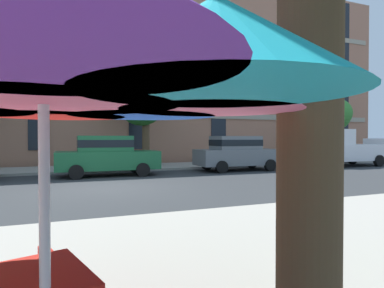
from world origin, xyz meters
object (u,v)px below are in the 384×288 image
(street_tree_right, at_px, (335,116))
(patio_umbrella, at_px, (43,65))
(sedan_green, at_px, (107,154))
(sedan_gray, at_px, (237,152))
(pickup_white, at_px, (343,149))
(street_tree_middle, at_px, (140,99))

(street_tree_right, bearing_deg, patio_umbrella, -138.59)
(sedan_green, distance_m, sedan_gray, 6.55)
(street_tree_right, height_order, patio_umbrella, street_tree_right)
(pickup_white, relative_size, patio_umbrella, 1.59)
(sedan_gray, bearing_deg, pickup_white, 0.00)
(street_tree_middle, distance_m, street_tree_right, 14.27)
(street_tree_middle, bearing_deg, street_tree_right, 1.01)
(sedan_gray, distance_m, patio_umbrella, 15.19)
(patio_umbrella, bearing_deg, sedan_gray, 57.00)
(sedan_gray, xyz_separation_m, street_tree_right, (9.81, 3.22, 2.32))
(street_tree_middle, xyz_separation_m, street_tree_right, (14.25, 0.25, -0.57))
(patio_umbrella, bearing_deg, street_tree_middle, 76.37)
(pickup_white, xyz_separation_m, street_tree_middle, (-11.60, 2.97, 2.81))
(sedan_gray, relative_size, street_tree_right, 0.98)
(sedan_gray, xyz_separation_m, street_tree_middle, (-4.45, 2.97, 2.89))
(sedan_green, relative_size, patio_umbrella, 1.37)
(street_tree_middle, height_order, patio_umbrella, street_tree_middle)
(sedan_green, xyz_separation_m, sedan_gray, (6.55, 0.00, 0.00))
(sedan_green, relative_size, pickup_white, 0.86)
(sedan_gray, height_order, street_tree_right, street_tree_right)
(street_tree_right, relative_size, patio_umbrella, 1.40)
(pickup_white, distance_m, street_tree_middle, 12.30)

